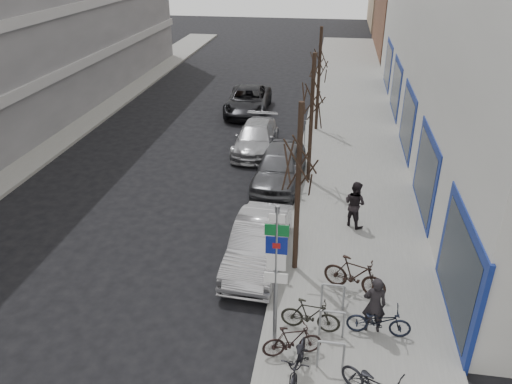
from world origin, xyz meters
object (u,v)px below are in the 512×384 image
(tree_mid, at_px, (313,89))
(bike_far_curb, at_px, (376,383))
(highway_sign_pole, at_px, (276,272))
(tree_near, at_px, (300,150))
(bike_near_right, at_px, (292,341))
(bike_mid_curb, at_px, (379,319))
(bike_near_left, at_px, (298,360))
(bike_far_inner, at_px, (355,275))
(meter_back, at_px, (305,130))
(tree_far, at_px, (320,55))
(meter_mid, at_px, (295,177))
(lane_car, at_px, (248,101))
(pedestrian_far, at_px, (355,204))
(parked_car_mid, at_px, (280,167))
(parked_car_front, at_px, (258,244))
(pedestrian_near, at_px, (374,305))
(meter_front, at_px, (279,254))
(parked_car_back, at_px, (256,138))
(bike_mid_inner, at_px, (310,315))
(bike_rack, at_px, (332,321))

(tree_mid, xyz_separation_m, bike_far_curb, (2.20, -11.30, -3.42))
(highway_sign_pole, relative_size, tree_near, 0.76)
(bike_near_right, height_order, bike_mid_curb, bike_mid_curb)
(bike_near_left, distance_m, bike_far_inner, 3.73)
(meter_back, relative_size, bike_near_right, 0.84)
(tree_near, xyz_separation_m, bike_mid_curb, (2.40, -2.63, -3.45))
(tree_far, xyz_separation_m, meter_mid, (-0.45, -8.00, -3.19))
(lane_car, distance_m, pedestrian_far, 14.13)
(bike_near_right, relative_size, bike_far_inner, 0.80)
(tree_far, xyz_separation_m, lane_car, (-4.21, 2.69, -3.37))
(meter_back, height_order, parked_car_mid, parked_car_mid)
(parked_car_front, distance_m, pedestrian_near, 4.42)
(meter_front, bearing_deg, meter_back, 90.00)
(parked_car_back, bearing_deg, meter_mid, -63.22)
(tree_mid, relative_size, pedestrian_near, 3.32)
(meter_mid, height_order, parked_car_front, parked_car_front)
(bike_far_inner, bearing_deg, tree_near, 83.03)
(meter_front, distance_m, bike_far_curb, 5.06)
(bike_mid_curb, distance_m, bike_mid_inner, 1.76)
(tree_near, distance_m, pedestrian_far, 4.63)
(meter_mid, relative_size, parked_car_back, 0.27)
(tree_mid, height_order, parked_car_front, tree_mid)
(tree_mid, xyz_separation_m, parked_car_back, (-2.80, 3.25, -3.43))
(bike_rack, distance_m, pedestrian_far, 5.87)
(bike_near_right, relative_size, pedestrian_far, 0.87)
(tree_near, height_order, parked_car_back, tree_near)
(tree_far, relative_size, bike_near_left, 3.05)
(tree_far, bearing_deg, bike_near_right, -89.12)
(highway_sign_pole, xyz_separation_m, meter_back, (-0.25, 14.01, -1.54))
(parked_car_mid, bearing_deg, highway_sign_pole, -81.49)
(meter_mid, bearing_deg, pedestrian_near, -70.21)
(meter_front, bearing_deg, tree_mid, 86.32)
(meter_mid, bearing_deg, lane_car, 109.37)
(bike_near_left, bearing_deg, bike_near_right, 112.51)
(tree_far, relative_size, pedestrian_near, 3.32)
(highway_sign_pole, height_order, meter_mid, highway_sign_pole)
(pedestrian_far, bearing_deg, bike_near_right, 115.29)
(highway_sign_pole, xyz_separation_m, bike_near_left, (0.67, -0.90, -1.76))
(bike_mid_curb, bearing_deg, bike_near_left, 134.07)
(tree_far, distance_m, bike_near_right, 17.08)
(parked_car_back, bearing_deg, bike_rack, -72.00)
(tree_near, bearing_deg, bike_far_curb, -65.38)
(tree_mid, distance_m, meter_mid, 3.55)
(lane_car, height_order, pedestrian_far, pedestrian_far)
(highway_sign_pole, relative_size, parked_car_back, 0.90)
(lane_car, bearing_deg, tree_far, -35.06)
(bike_mid_curb, height_order, parked_car_front, parked_car_front)
(parked_car_front, bearing_deg, tree_mid, 81.99)
(tree_mid, relative_size, bike_far_curb, 3.13)
(meter_back, relative_size, bike_mid_curb, 0.77)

